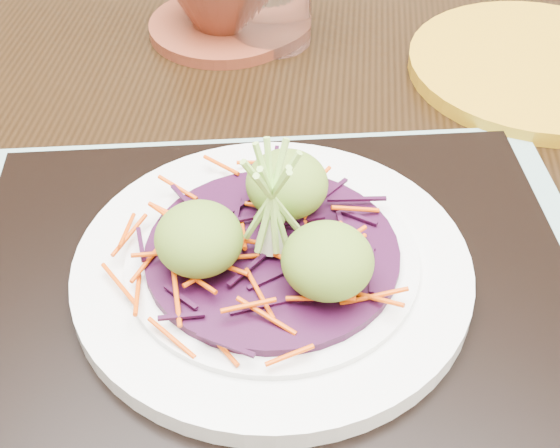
% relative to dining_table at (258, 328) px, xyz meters
% --- Properties ---
extents(dining_table, '(1.27, 0.94, 0.73)m').
position_rel_dining_table_xyz_m(dining_table, '(0.00, 0.00, 0.00)').
color(dining_table, black).
rests_on(dining_table, ground).
extents(placemat, '(0.52, 0.46, 0.00)m').
position_rel_dining_table_xyz_m(placemat, '(0.03, -0.05, 0.10)').
color(placemat, gray).
rests_on(placemat, dining_table).
extents(serving_tray, '(0.45, 0.39, 0.02)m').
position_rel_dining_table_xyz_m(serving_tray, '(0.03, -0.05, 0.11)').
color(serving_tray, black).
rests_on(serving_tray, placemat).
extents(white_plate, '(0.25, 0.25, 0.02)m').
position_rel_dining_table_xyz_m(white_plate, '(0.03, -0.05, 0.13)').
color(white_plate, silver).
rests_on(white_plate, serving_tray).
extents(cabbage_bed, '(0.16, 0.16, 0.01)m').
position_rel_dining_table_xyz_m(cabbage_bed, '(0.03, -0.05, 0.14)').
color(cabbage_bed, '#320A2A').
rests_on(cabbage_bed, white_plate).
extents(carrot_julienne, '(0.19, 0.19, 0.01)m').
position_rel_dining_table_xyz_m(carrot_julienne, '(0.03, -0.05, 0.15)').
color(carrot_julienne, '#D84303').
rests_on(carrot_julienne, cabbage_bed).
extents(guacamole_scoops, '(0.14, 0.12, 0.04)m').
position_rel_dining_table_xyz_m(guacamole_scoops, '(0.03, -0.05, 0.16)').
color(guacamole_scoops, olive).
rests_on(guacamole_scoops, cabbage_bed).
extents(scallion_garnish, '(0.06, 0.06, 0.09)m').
position_rel_dining_table_xyz_m(scallion_garnish, '(0.03, -0.05, 0.18)').
color(scallion_garnish, '#97CC51').
rests_on(scallion_garnish, cabbage_bed).
extents(terracotta_bowl_set, '(0.15, 0.15, 0.06)m').
position_rel_dining_table_xyz_m(terracotta_bowl_set, '(-0.11, 0.28, 0.12)').
color(terracotta_bowl_set, maroon).
rests_on(terracotta_bowl_set, dining_table).
extents(yellow_plate, '(0.31, 0.31, 0.01)m').
position_rel_dining_table_xyz_m(yellow_plate, '(0.19, 0.27, 0.10)').
color(yellow_plate, '#B88014').
rests_on(yellow_plate, dining_table).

